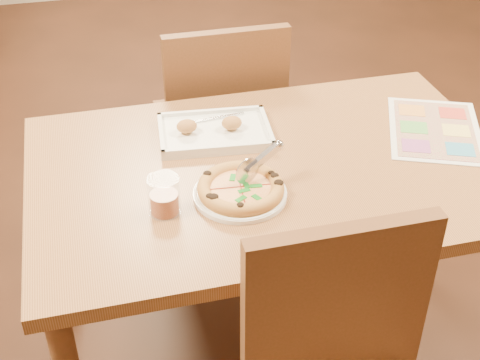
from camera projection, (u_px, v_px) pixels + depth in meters
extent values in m
plane|color=black|center=(265.00, 344.00, 2.23)|extent=(7.00, 7.00, 0.00)
cube|color=#94623B|center=(270.00, 171.00, 1.83)|extent=(1.30, 0.85, 0.04)
cylinder|color=brown|center=(65.00, 225.00, 2.20)|extent=(0.06, 0.06, 0.68)
cylinder|color=brown|center=(394.00, 175.00, 2.44)|extent=(0.06, 0.06, 0.68)
cube|color=brown|center=(337.00, 309.00, 1.44)|extent=(0.42, 0.04, 0.45)
cube|color=brown|center=(216.00, 124.00, 2.52)|extent=(0.42, 0.42, 0.04)
cube|color=brown|center=(227.00, 94.00, 2.24)|extent=(0.42, 0.04, 0.45)
cylinder|color=white|center=(240.00, 194.00, 1.69)|extent=(0.28, 0.28, 0.01)
cylinder|color=#D68D49|center=(241.00, 190.00, 1.69)|extent=(0.22, 0.22, 0.01)
cylinder|color=#F1C783|center=(241.00, 188.00, 1.68)|extent=(0.18, 0.18, 0.01)
torus|color=#D68D49|center=(241.00, 187.00, 1.68)|extent=(0.22, 0.22, 0.03)
cylinder|color=silver|center=(247.00, 171.00, 1.67)|extent=(0.07, 0.03, 0.07)
cube|color=silver|center=(263.00, 158.00, 1.69)|extent=(0.11, 0.06, 0.06)
cube|color=white|center=(215.00, 133.00, 1.93)|extent=(0.34, 0.25, 0.02)
cube|color=silver|center=(215.00, 130.00, 1.92)|extent=(0.16, 0.03, 0.00)
ellipsoid|color=#B57741|center=(187.00, 126.00, 1.90)|extent=(0.06, 0.05, 0.04)
ellipsoid|color=#B57741|center=(232.00, 123.00, 1.92)|extent=(0.06, 0.05, 0.04)
cylinder|color=maroon|center=(165.00, 203.00, 1.63)|extent=(0.07, 0.07, 0.05)
cylinder|color=white|center=(164.00, 195.00, 1.61)|extent=(0.08, 0.08, 0.10)
cube|color=silver|center=(435.00, 130.00, 1.96)|extent=(0.38, 0.44, 0.00)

